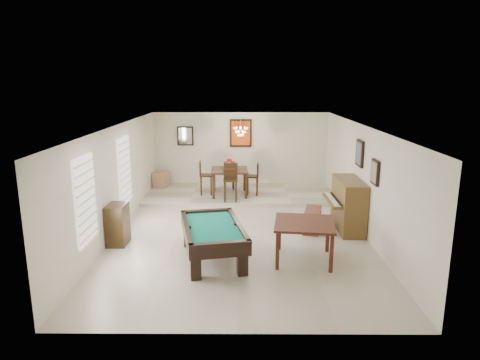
{
  "coord_description": "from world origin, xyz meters",
  "views": [
    {
      "loc": [
        0.07,
        -10.13,
        3.65
      ],
      "look_at": [
        0.0,
        0.6,
        1.15
      ],
      "focal_mm": 32.0,
      "sensor_mm": 36.0,
      "label": 1
    }
  ],
  "objects_px": {
    "upright_piano": "(342,205)",
    "dining_table": "(230,180)",
    "piano_bench": "(312,220)",
    "dining_chair_north": "(229,175)",
    "dining_chair_west": "(206,178)",
    "chandelier": "(241,128)",
    "square_table": "(304,241)",
    "dining_chair_east": "(252,179)",
    "pool_table": "(213,243)",
    "dining_chair_south": "(231,183)",
    "apothecary_chest": "(118,224)",
    "corner_bench": "(161,179)",
    "flower_vase": "(229,162)"
  },
  "relations": [
    {
      "from": "upright_piano",
      "to": "dining_table",
      "type": "bearing_deg",
      "value": 135.16
    },
    {
      "from": "pool_table",
      "to": "dining_chair_south",
      "type": "height_order",
      "value": "dining_chair_south"
    },
    {
      "from": "piano_bench",
      "to": "flower_vase",
      "type": "height_order",
      "value": "flower_vase"
    },
    {
      "from": "flower_vase",
      "to": "dining_chair_west",
      "type": "xyz_separation_m",
      "value": [
        -0.74,
        0.05,
        -0.52
      ]
    },
    {
      "from": "dining_chair_south",
      "to": "dining_chair_north",
      "type": "distance_m",
      "value": 1.44
    },
    {
      "from": "pool_table",
      "to": "chandelier",
      "type": "distance_m",
      "value": 5.33
    },
    {
      "from": "dining_chair_south",
      "to": "piano_bench",
      "type": "bearing_deg",
      "value": -46.85
    },
    {
      "from": "dining_chair_west",
      "to": "chandelier",
      "type": "distance_m",
      "value": 1.9
    },
    {
      "from": "flower_vase",
      "to": "dining_chair_south",
      "type": "xyz_separation_m",
      "value": [
        0.05,
        -0.72,
        -0.49
      ]
    },
    {
      "from": "dining_chair_east",
      "to": "upright_piano",
      "type": "bearing_deg",
      "value": 40.98
    },
    {
      "from": "dining_table",
      "to": "dining_chair_south",
      "type": "distance_m",
      "value": 0.72
    },
    {
      "from": "apothecary_chest",
      "to": "upright_piano",
      "type": "bearing_deg",
      "value": 10.86
    },
    {
      "from": "dining_table",
      "to": "corner_bench",
      "type": "height_order",
      "value": "dining_table"
    },
    {
      "from": "dining_table",
      "to": "pool_table",
      "type": "bearing_deg",
      "value": -92.48
    },
    {
      "from": "square_table",
      "to": "dining_chair_east",
      "type": "bearing_deg",
      "value": 101.23
    },
    {
      "from": "apothecary_chest",
      "to": "dining_chair_south",
      "type": "distance_m",
      "value": 4.04
    },
    {
      "from": "dining_table",
      "to": "dining_chair_north",
      "type": "distance_m",
      "value": 0.73
    },
    {
      "from": "square_table",
      "to": "upright_piano",
      "type": "distance_m",
      "value": 2.28
    },
    {
      "from": "piano_bench",
      "to": "dining_chair_east",
      "type": "bearing_deg",
      "value": 115.74
    },
    {
      "from": "apothecary_chest",
      "to": "chandelier",
      "type": "height_order",
      "value": "chandelier"
    },
    {
      "from": "piano_bench",
      "to": "upright_piano",
      "type": "bearing_deg",
      "value": 5.16
    },
    {
      "from": "piano_bench",
      "to": "dining_chair_north",
      "type": "relative_size",
      "value": 0.99
    },
    {
      "from": "square_table",
      "to": "corner_bench",
      "type": "xyz_separation_m",
      "value": [
        -4.03,
        5.82,
        -0.04
      ]
    },
    {
      "from": "dining_chair_west",
      "to": "corner_bench",
      "type": "relative_size",
      "value": 1.92
    },
    {
      "from": "upright_piano",
      "to": "dining_table",
      "type": "distance_m",
      "value": 4.08
    },
    {
      "from": "square_table",
      "to": "dining_chair_east",
      "type": "height_order",
      "value": "dining_chair_east"
    },
    {
      "from": "upright_piano",
      "to": "dining_chair_west",
      "type": "bearing_deg",
      "value": 141.17
    },
    {
      "from": "dining_chair_east",
      "to": "dining_chair_south",
      "type": "bearing_deg",
      "value": -37.69
    },
    {
      "from": "pool_table",
      "to": "chandelier",
      "type": "xyz_separation_m",
      "value": [
        0.55,
        4.97,
        1.84
      ]
    },
    {
      "from": "apothecary_chest",
      "to": "dining_table",
      "type": "height_order",
      "value": "dining_table"
    },
    {
      "from": "square_table",
      "to": "piano_bench",
      "type": "relative_size",
      "value": 1.26
    },
    {
      "from": "dining_table",
      "to": "dining_chair_west",
      "type": "bearing_deg",
      "value": 176.17
    },
    {
      "from": "apothecary_chest",
      "to": "dining_chair_north",
      "type": "distance_m",
      "value": 5.2
    },
    {
      "from": "piano_bench",
      "to": "dining_chair_south",
      "type": "xyz_separation_m",
      "value": [
        -2.1,
        2.23,
        0.42
      ]
    },
    {
      "from": "piano_bench",
      "to": "apothecary_chest",
      "type": "xyz_separation_m",
      "value": [
        -4.58,
        -0.95,
        0.2
      ]
    },
    {
      "from": "dining_table",
      "to": "corner_bench",
      "type": "xyz_separation_m",
      "value": [
        -2.35,
        1.03,
        -0.22
      ]
    },
    {
      "from": "piano_bench",
      "to": "apothecary_chest",
      "type": "height_order",
      "value": "apothecary_chest"
    },
    {
      "from": "apothecary_chest",
      "to": "dining_chair_west",
      "type": "xyz_separation_m",
      "value": [
        1.69,
        3.95,
        0.19
      ]
    },
    {
      "from": "square_table",
      "to": "upright_piano",
      "type": "bearing_deg",
      "value": 57.5
    },
    {
      "from": "chandelier",
      "to": "pool_table",
      "type": "bearing_deg",
      "value": -96.3
    },
    {
      "from": "square_table",
      "to": "dining_table",
      "type": "xyz_separation_m",
      "value": [
        -1.68,
        4.79,
        0.18
      ]
    },
    {
      "from": "flower_vase",
      "to": "chandelier",
      "type": "height_order",
      "value": "chandelier"
    },
    {
      "from": "dining_chair_east",
      "to": "dining_chair_west",
      "type": "bearing_deg",
      "value": -86.55
    },
    {
      "from": "dining_chair_north",
      "to": "dining_chair_east",
      "type": "distance_m",
      "value": 1.03
    },
    {
      "from": "dining_chair_south",
      "to": "dining_chair_north",
      "type": "relative_size",
      "value": 1.17
    },
    {
      "from": "dining_chair_south",
      "to": "corner_bench",
      "type": "xyz_separation_m",
      "value": [
        -2.4,
        1.75,
        -0.31
      ]
    },
    {
      "from": "piano_bench",
      "to": "chandelier",
      "type": "bearing_deg",
      "value": 119.73
    },
    {
      "from": "dining_table",
      "to": "dining_chair_south",
      "type": "xyz_separation_m",
      "value": [
        0.05,
        -0.72,
        0.09
      ]
    },
    {
      "from": "dining_chair_west",
      "to": "chandelier",
      "type": "height_order",
      "value": "chandelier"
    },
    {
      "from": "upright_piano",
      "to": "dining_chair_east",
      "type": "xyz_separation_m",
      "value": [
        -2.18,
        2.91,
        -0.01
      ]
    }
  ]
}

